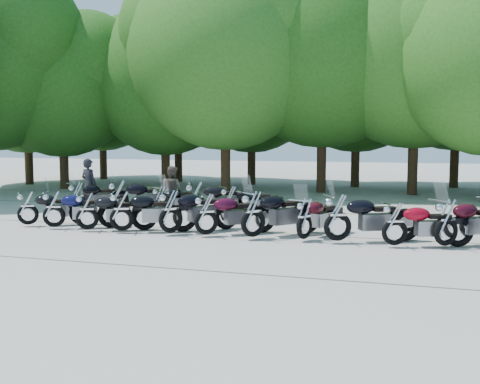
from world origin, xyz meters
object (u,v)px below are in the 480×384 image
(motorcycle_3, at_px, (122,210))
(motorcycle_12, at_px, (77,197))
(rider_0, at_px, (89,185))
(rider_1, at_px, (172,190))
(motorcycle_2, at_px, (87,210))
(motorcycle_7, at_px, (304,217))
(motorcycle_5, at_px, (206,213))
(motorcycle_8, at_px, (338,216))
(motorcycle_13, at_px, (119,196))
(motorcycle_1, at_px, (54,208))
(motorcycle_14, at_px, (160,200))
(motorcycle_9, at_px, (395,222))
(motorcycle_10, at_px, (446,221))
(motorcycle_0, at_px, (28,207))
(motorcycle_15, at_px, (196,198))
(motorcycle_16, at_px, (230,201))
(motorcycle_6, at_px, (253,212))
(motorcycle_4, at_px, (171,210))

(motorcycle_3, relative_size, motorcycle_12, 1.05)
(rider_0, bearing_deg, rider_1, -166.33)
(motorcycle_2, xyz_separation_m, rider_1, (0.88, 3.80, 0.21))
(motorcycle_7, bearing_deg, motorcycle_5, 25.17)
(motorcycle_8, height_order, motorcycle_13, motorcycle_8)
(motorcycle_1, bearing_deg, motorcycle_14, -59.49)
(motorcycle_3, height_order, motorcycle_7, motorcycle_3)
(motorcycle_9, height_order, motorcycle_10, motorcycle_10)
(motorcycle_3, height_order, motorcycle_10, motorcycle_10)
(motorcycle_0, bearing_deg, rider_0, -27.77)
(motorcycle_1, distance_m, motorcycle_15, 4.26)
(motorcycle_9, xyz_separation_m, motorcycle_14, (-7.33, 2.90, -0.03))
(motorcycle_9, relative_size, rider_0, 1.17)
(motorcycle_8, height_order, motorcycle_10, motorcycle_8)
(motorcycle_9, bearing_deg, motorcycle_16, 39.60)
(motorcycle_3, xyz_separation_m, motorcycle_5, (2.38, 0.12, -0.00))
(motorcycle_16, xyz_separation_m, rider_1, (-2.31, 0.86, 0.20))
(motorcycle_2, height_order, motorcycle_15, motorcycle_15)
(motorcycle_0, height_order, motorcycle_9, motorcycle_9)
(motorcycle_6, height_order, motorcycle_13, motorcycle_6)
(motorcycle_1, bearing_deg, motorcycle_6, -114.88)
(motorcycle_9, relative_size, rider_1, 1.32)
(motorcycle_9, bearing_deg, motorcycle_10, -98.23)
(rider_1, bearing_deg, motorcycle_10, 177.45)
(motorcycle_4, relative_size, motorcycle_10, 1.03)
(motorcycle_6, distance_m, motorcycle_14, 4.79)
(motorcycle_1, distance_m, motorcycle_14, 3.46)
(motorcycle_4, distance_m, motorcycle_8, 4.38)
(motorcycle_4, relative_size, motorcycle_7, 1.12)
(motorcycle_14, bearing_deg, motorcycle_9, -174.08)
(motorcycle_1, bearing_deg, motorcycle_13, -38.40)
(motorcycle_4, relative_size, motorcycle_14, 1.17)
(motorcycle_2, height_order, motorcycle_16, motorcycle_16)
(motorcycle_0, relative_size, motorcycle_12, 0.95)
(motorcycle_12, height_order, motorcycle_16, motorcycle_12)
(motorcycle_7, distance_m, motorcycle_12, 8.49)
(motorcycle_9, distance_m, motorcycle_10, 1.17)
(motorcycle_4, height_order, motorcycle_16, motorcycle_4)
(motorcycle_2, xyz_separation_m, motorcycle_10, (9.30, 0.31, 0.05))
(motorcycle_15, bearing_deg, motorcycle_0, 95.63)
(motorcycle_12, distance_m, motorcycle_13, 1.62)
(motorcycle_10, relative_size, motorcycle_16, 1.08)
(motorcycle_4, bearing_deg, motorcycle_1, 41.18)
(motorcycle_4, xyz_separation_m, motorcycle_9, (5.72, -0.07, -0.07))
(motorcycle_4, relative_size, rider_1, 1.47)
(motorcycle_3, relative_size, rider_0, 1.24)
(motorcycle_4, relative_size, motorcycle_6, 0.97)
(motorcycle_0, distance_m, motorcycle_8, 8.93)
(motorcycle_7, bearing_deg, motorcycle_13, 2.27)
(motorcycle_12, xyz_separation_m, rider_0, (-0.20, 1.06, 0.30))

